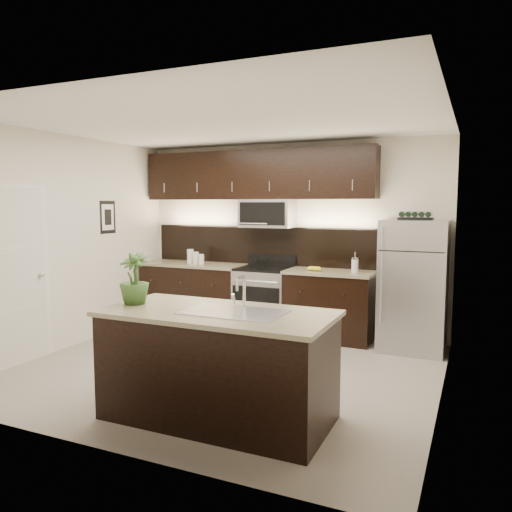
# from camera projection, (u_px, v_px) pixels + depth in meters

# --- Properties ---
(ground) EXTENTS (4.50, 4.50, 0.00)m
(ground) POSITION_uv_depth(u_px,v_px,m) (225.00, 369.00, 5.56)
(ground) COLOR gray
(ground) RESTS_ON ground
(room_walls) EXTENTS (4.52, 4.02, 2.71)m
(room_walls) POSITION_uv_depth(u_px,v_px,m) (214.00, 217.00, 5.39)
(room_walls) COLOR silver
(room_walls) RESTS_ON ground
(counter_run) EXTENTS (3.51, 0.65, 0.94)m
(counter_run) POSITION_uv_depth(u_px,v_px,m) (251.00, 298.00, 7.23)
(counter_run) COLOR black
(counter_run) RESTS_ON ground
(upper_fixtures) EXTENTS (3.49, 0.40, 1.66)m
(upper_fixtures) POSITION_uv_depth(u_px,v_px,m) (257.00, 183.00, 7.18)
(upper_fixtures) COLOR black
(upper_fixtures) RESTS_ON counter_run
(island) EXTENTS (1.96, 0.96, 0.94)m
(island) POSITION_uv_depth(u_px,v_px,m) (218.00, 365.00, 4.25)
(island) COLOR black
(island) RESTS_ON ground
(sink_faucet) EXTENTS (0.84, 0.50, 0.28)m
(sink_faucet) POSITION_uv_depth(u_px,v_px,m) (234.00, 310.00, 4.14)
(sink_faucet) COLOR silver
(sink_faucet) RESTS_ON island
(refrigerator) EXTENTS (0.79, 0.71, 1.64)m
(refrigerator) POSITION_uv_depth(u_px,v_px,m) (413.00, 286.00, 6.22)
(refrigerator) COLOR #B2B2B7
(refrigerator) RESTS_ON ground
(wine_rack) EXTENTS (0.41, 0.25, 0.10)m
(wine_rack) POSITION_uv_depth(u_px,v_px,m) (416.00, 216.00, 6.13)
(wine_rack) COLOR black
(wine_rack) RESTS_ON refrigerator
(plant) EXTENTS (0.29, 0.29, 0.47)m
(plant) POSITION_uv_depth(u_px,v_px,m) (134.00, 278.00, 4.47)
(plant) COLOR #315321
(plant) RESTS_ON island
(canisters) EXTENTS (0.32, 0.15, 0.22)m
(canisters) POSITION_uv_depth(u_px,v_px,m) (194.00, 257.00, 7.47)
(canisters) COLOR silver
(canisters) RESTS_ON counter_run
(french_press) EXTENTS (0.09, 0.09, 0.26)m
(french_press) POSITION_uv_depth(u_px,v_px,m) (355.00, 265.00, 6.51)
(french_press) COLOR silver
(french_press) RESTS_ON counter_run
(bananas) EXTENTS (0.22, 0.18, 0.06)m
(bananas) POSITION_uv_depth(u_px,v_px,m) (311.00, 268.00, 6.73)
(bananas) COLOR #CDCD1D
(bananas) RESTS_ON counter_run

